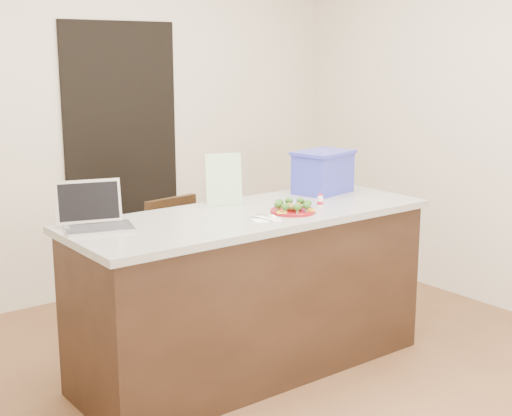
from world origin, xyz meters
TOP-DOWN VIEW (x-y plane):
  - ground at (0.00, 0.00)m, footprint 4.00×4.00m
  - room_shell at (0.00, 0.00)m, footprint 4.00×4.00m
  - doorway at (0.10, 1.98)m, footprint 0.90×0.02m
  - island at (0.00, 0.25)m, footprint 2.06×0.76m
  - plate at (0.18, 0.10)m, footprint 0.25×0.25m
  - meatballs at (0.17, 0.10)m, footprint 0.10×0.10m
  - broccoli at (0.18, 0.10)m, footprint 0.20×0.20m
  - pepper_rings at (0.18, 0.10)m, footprint 0.22×0.22m
  - napkin at (-0.05, 0.07)m, footprint 0.18×0.18m
  - fork at (-0.07, 0.08)m, footprint 0.04×0.15m
  - knife at (-0.02, 0.05)m, footprint 0.04×0.18m
  - yogurt_bottle at (0.39, 0.12)m, footprint 0.04×0.04m
  - laptop at (-0.83, 0.45)m, footprint 0.38×0.35m
  - leaflet at (-0.01, 0.50)m, footprint 0.21×0.12m
  - blue_box at (0.69, 0.43)m, footprint 0.41×0.33m
  - chair at (-0.04, 0.95)m, footprint 0.44×0.44m

SIDE VIEW (x-z plane):
  - ground at x=0.00m, z-range 0.00..0.00m
  - island at x=0.00m, z-range 0.00..0.92m
  - chair at x=-0.04m, z-range 0.06..0.94m
  - napkin at x=-0.05m, z-range 0.92..0.93m
  - fork at x=-0.07m, z-range 0.93..0.93m
  - plate at x=0.18m, z-range 0.92..0.94m
  - knife at x=-0.02m, z-range 0.93..0.93m
  - pepper_rings at x=0.18m, z-range 0.93..0.94m
  - yogurt_bottle at x=0.39m, z-range 0.91..0.99m
  - meatballs at x=0.17m, z-range 0.93..0.97m
  - broccoli at x=0.18m, z-range 0.95..0.99m
  - laptop at x=-0.83m, z-range 0.87..1.10m
  - doorway at x=0.10m, z-range 0.00..2.00m
  - blue_box at x=0.69m, z-range 0.92..1.18m
  - leaflet at x=-0.01m, z-range 0.92..1.22m
  - room_shell at x=0.00m, z-range -0.38..3.62m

